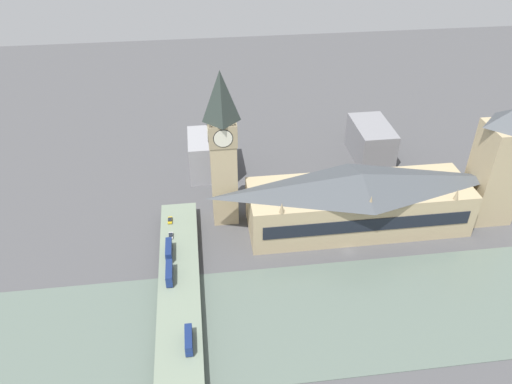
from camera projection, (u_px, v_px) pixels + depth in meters
ground_plane at (349, 252)px, 215.93m from camera, size 600.00×600.00×0.00m
river_water at (373, 310)px, 188.73m from camera, size 54.64×360.00×0.30m
parliament_hall at (359, 201)px, 223.06m from camera, size 29.62×98.71×28.25m
clock_tower at (223, 147)px, 214.15m from camera, size 12.51×12.51×72.78m
victoria_tower at (498, 165)px, 221.78m from camera, size 18.15×18.15×59.47m
road_bridge at (179, 322)px, 178.67m from camera, size 141.28×16.03×5.51m
double_decker_bus_lead at (189, 340)px, 167.79m from camera, size 10.79×2.59×4.61m
double_decker_bus_mid at (169, 250)px, 204.79m from camera, size 11.37×2.61×4.87m
double_decker_bus_rear at (169, 273)px, 193.63m from camera, size 11.27×2.65×5.06m
car_northbound_tail at (171, 236)px, 215.32m from camera, size 4.21×1.86×1.47m
car_southbound_mid at (170, 220)px, 224.25m from camera, size 4.80×1.90×1.36m
city_block_west at (371, 141)px, 276.95m from camera, size 32.83×19.19×19.54m
city_block_center at (211, 154)px, 263.58m from camera, size 27.52×23.18×20.80m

